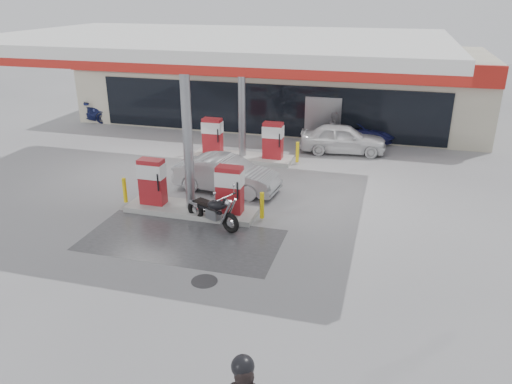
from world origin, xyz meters
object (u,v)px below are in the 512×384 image
sedan_white (343,139)px  parked_car_left (125,109)px  parked_car_right (356,130)px  pump_island_near (191,193)px  pump_island_far (242,144)px  attendant (334,130)px  hatchback_silver (227,174)px  parked_motorcycle (213,211)px

sedan_white → parked_car_left: 13.36m
sedan_white → parked_car_right: bearing=-16.8°
pump_island_near → pump_island_far: (0.00, 6.00, 0.00)m
parked_car_left → attendant: bearing=-125.9°
pump_island_near → pump_island_far: bearing=90.0°
sedan_white → parked_car_left: (-13.01, 3.05, -0.05)m
pump_island_near → hatchback_silver: bearing=76.1°
pump_island_near → hatchback_silver: size_ratio=1.29×
pump_island_far → hatchback_silver: 3.84m
pump_island_far → attendant: size_ratio=2.94×
attendant → parked_car_right: (0.91, 1.66, -0.33)m
parked_car_left → pump_island_far: bearing=-145.7°
pump_island_far → attendant: 4.68m
pump_island_far → parked_car_left: bearing=149.1°
pump_island_near → parked_car_left: size_ratio=1.19×
pump_island_far → parked_car_right: 6.44m
attendant → parked_car_left: size_ratio=0.40×
parked_motorcycle → attendant: (2.64, 9.62, 0.36)m
sedan_white → attendant: attendant is taller
hatchback_silver → pump_island_far: bearing=13.8°
parked_motorcycle → hatchback_silver: bearing=125.0°
parked_car_right → attendant: bearing=159.2°
pump_island_near → parked_car_right: size_ratio=1.31×
parked_car_left → parked_car_right: 13.46m
attendant → hatchback_silver: (-3.20, -6.60, -0.21)m
pump_island_near → pump_island_far: 6.00m
pump_island_near → parked_car_left: bearing=128.0°
attendant → hatchback_silver: bearing=178.2°
parked_motorcycle → attendant: bearing=99.2°
parked_motorcycle → hatchback_silver: (-0.56, 3.02, 0.15)m
sedan_white → parked_car_right: (0.43, 2.26, -0.13)m
sedan_white → hatchback_silver: sedan_white is taller
pump_island_near → hatchback_silver: pump_island_near is taller
pump_island_near → parked_car_right: (4.65, 10.46, -0.16)m
pump_island_far → attendant: bearing=36.8°
pump_island_near → attendant: pump_island_near is taller
pump_island_near → parked_car_left: pump_island_near is taller
parked_motorcycle → sedan_white: size_ratio=0.53×
pump_island_near → attendant: 9.56m
parked_car_right → hatchback_silver: bearing=161.5°
parked_motorcycle → parked_car_right: parked_motorcycle is taller
sedan_white → parked_car_left: bearing=70.9°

